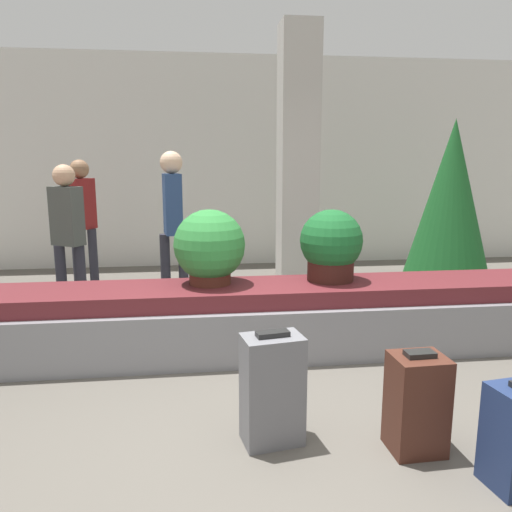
{
  "coord_description": "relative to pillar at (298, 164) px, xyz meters",
  "views": [
    {
      "loc": [
        -0.51,
        -2.68,
        1.65
      ],
      "look_at": [
        0.0,
        1.43,
        0.85
      ],
      "focal_mm": 35.0,
      "sensor_mm": 36.0,
      "label": 1
    }
  ],
  "objects": [
    {
      "name": "suitcase_4",
      "position": [
        -0.01,
        -3.48,
        -1.31
      ],
      "size": [
        0.31,
        0.27,
        0.6
      ],
      "rotation": [
        0.0,
        0.0,
        0.03
      ],
      "color": "#472319",
      "rests_on": "ground_plane"
    },
    {
      "name": "potted_plant_0",
      "position": [
        -1.12,
        -1.77,
        -0.69
      ],
      "size": [
        0.61,
        0.61,
        0.64
      ],
      "color": "#4C2319",
      "rests_on": "carousel"
    },
    {
      "name": "traveler_0",
      "position": [
        -2.63,
        0.44,
        -0.62
      ],
      "size": [
        0.32,
        0.37,
        1.65
      ],
      "rotation": [
        0.0,
        0.0,
        1.02
      ],
      "color": "#282833",
      "rests_on": "ground_plane"
    },
    {
      "name": "back_wall",
      "position": [
        -0.73,
        1.87,
        -0.0
      ],
      "size": [
        18.0,
        0.06,
        3.2
      ],
      "color": "silver",
      "rests_on": "ground_plane"
    },
    {
      "name": "traveler_1",
      "position": [
        -1.48,
        -0.42,
        -0.55
      ],
      "size": [
        0.31,
        0.34,
        1.74
      ],
      "rotation": [
        0.0,
        0.0,
        -1.41
      ],
      "color": "#282833",
      "rests_on": "ground_plane"
    },
    {
      "name": "traveler_2",
      "position": [
        -2.56,
        -0.62,
        -0.65
      ],
      "size": [
        0.37,
        0.32,
        1.6
      ],
      "rotation": [
        0.0,
        0.0,
        2.58
      ],
      "color": "#282833",
      "rests_on": "ground_plane"
    },
    {
      "name": "ground_plane",
      "position": [
        -0.73,
        -3.29,
        -1.6
      ],
      "size": [
        18.0,
        18.0,
        0.0
      ],
      "primitive_type": "plane",
      "color": "#59544C"
    },
    {
      "name": "suitcase_1",
      "position": [
        -0.82,
        -3.3,
        -1.27
      ],
      "size": [
        0.38,
        0.28,
        0.69
      ],
      "rotation": [
        0.0,
        0.0,
        0.16
      ],
      "color": "slate",
      "rests_on": "ground_plane"
    },
    {
      "name": "carousel",
      "position": [
        -0.73,
        -1.86,
        -1.32
      ],
      "size": [
        8.51,
        0.81,
        0.6
      ],
      "color": "gray",
      "rests_on": "ground_plane"
    },
    {
      "name": "potted_plant_1",
      "position": [
        -0.06,
        -1.77,
        -0.69
      ],
      "size": [
        0.55,
        0.55,
        0.63
      ],
      "color": "#381914",
      "rests_on": "carousel"
    },
    {
      "name": "decorated_tree",
      "position": [
        1.93,
        -0.09,
        -0.44
      ],
      "size": [
        1.06,
        1.06,
        2.14
      ],
      "color": "#4C331E",
      "rests_on": "ground_plane"
    },
    {
      "name": "pillar",
      "position": [
        0.0,
        0.0,
        0.0
      ],
      "size": [
        0.45,
        0.45,
        3.2
      ],
      "color": "beige",
      "rests_on": "ground_plane"
    }
  ]
}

